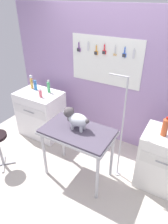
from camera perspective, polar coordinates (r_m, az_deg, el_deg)
name	(u,v)px	position (r m, az deg, el deg)	size (l,w,h in m)	color
ground	(75,182)	(3.18, -2.60, -19.32)	(4.40, 4.00, 0.04)	beige
rear_wall_panel	(114,80)	(3.42, 8.57, 8.89)	(4.00, 0.11, 2.30)	#A384B5
grooming_table	(78,136)	(2.76, -1.83, -6.72)	(0.99, 0.59, 0.83)	#B7B7BC
grooming_arm	(121,135)	(2.82, 10.39, -6.37)	(0.30, 0.11, 1.58)	#B7B7BC
dog	(75,118)	(2.66, -2.48, -1.76)	(0.41, 0.19, 0.29)	silver
counter_left	(41,114)	(3.91, -12.08, -0.44)	(0.80, 0.58, 0.87)	white
cabinet_right	(165,161)	(3.04, 22.04, -12.80)	(0.68, 0.54, 0.85)	white
spray_bottle_tall	(35,86)	(3.82, -13.63, 7.24)	(0.06, 0.06, 0.19)	#3175B9
spray_bottle_short	(49,87)	(3.66, -10.01, 6.97)	(0.06, 0.05, 0.24)	#41A861
shampoo_bottle	(32,83)	(3.89, -14.66, 8.07)	(0.05, 0.05, 0.25)	gold
conditioner_bottle	(41,94)	(3.52, -12.22, 5.15)	(0.05, 0.05, 0.17)	#CF5969
soda_bottle	(165,127)	(2.70, 22.02, -3.93)	(0.08, 0.08, 0.27)	#BE4C25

